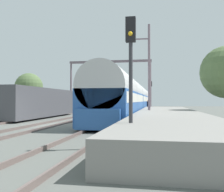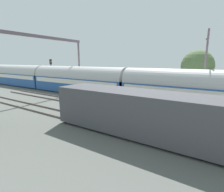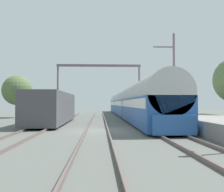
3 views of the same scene
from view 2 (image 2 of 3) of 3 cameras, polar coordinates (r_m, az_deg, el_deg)
The scene contains 7 objects.
passenger_train at distance 25.64m, azimuth -11.54°, elevation 5.22°, with size 2.93×49.20×3.82m.
freight_car at distance 11.04m, azimuth 11.51°, elevation -5.95°, with size 2.80×13.00×2.70m.
person_crossing at distance 28.40m, azimuth -12.49°, elevation 3.88°, with size 0.46×0.43×1.73m.
railway_signal_far at distance 32.93m, azimuth -19.72°, elevation 8.37°, with size 0.36×0.30×5.05m.
catenary_gantry at distance 23.81m, azimuth -21.73°, elevation 13.05°, with size 12.83×0.28×7.86m.
catenary_pole_east_mid at distance 20.71m, azimuth 28.71°, elevation 8.58°, with size 1.90×0.20×8.00m.
tree_east_background at distance 27.26m, azimuth 26.68°, elevation 8.99°, with size 4.41×4.41×6.27m.
Camera 2 is at (-14.07, 2.81, 4.78)m, focal length 27.26 mm.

